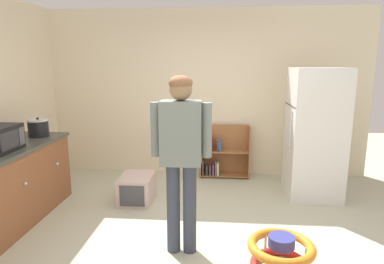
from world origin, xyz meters
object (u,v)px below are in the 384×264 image
Objects in this scene: refrigerator at (315,134)px; baby_walker at (281,253)px; pet_carrier at (137,188)px; crock_pot at (38,128)px; standing_person at (181,149)px; bookshelf at (221,154)px; banana_bunch at (11,139)px.

refrigerator reaches higher than baby_walker.
baby_walker is 1.09× the size of pet_carrier.
standing_person is at bearing -28.18° from crock_pot.
pet_carrier is (-2.40, -0.38, -0.71)m from refrigerator.
refrigerator is 2.09× the size of bookshelf.
banana_bunch is (-2.59, -1.52, 0.56)m from bookshelf.
crock_pot is (-1.99, 1.07, -0.04)m from standing_person.
baby_walker is at bearing -112.41° from refrigerator.
crock_pot is (-1.25, -0.10, 0.83)m from pet_carrier.
banana_bunch reaches higher than pet_carrier.
banana_bunch is (-3.86, -0.76, 0.04)m from refrigerator.
crock_pot is at bearing -175.32° from pet_carrier.
bookshelf reaches higher than pet_carrier.
standing_person reaches higher than crock_pot.
refrigerator is 11.42× the size of banana_bunch.
bookshelf is 2.60m from baby_walker.
banana_bunch is at bearing -168.79° from refrigerator.
refrigerator is 1.56m from bookshelf.
standing_person is at bearing 166.16° from baby_walker.
crock_pot is (-3.65, -0.48, 0.12)m from refrigerator.
refrigerator is at bearing 43.10° from standing_person.
crock_pot is at bearing -172.45° from refrigerator.
crock_pot is at bearing 53.55° from banana_bunch.
pet_carrier is 1.51m from crock_pot.
refrigerator reaches higher than banana_bunch.
bookshelf is 2.44m from standing_person.
pet_carrier is at bearing 122.27° from standing_person.
standing_person is 1.30m from baby_walker.
banana_bunch is (-3.12, 1.01, 0.77)m from baby_walker.
crock_pot reaches higher than banana_bunch.
bookshelf is 5.45× the size of banana_bunch.
standing_person is 2.34m from banana_bunch.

